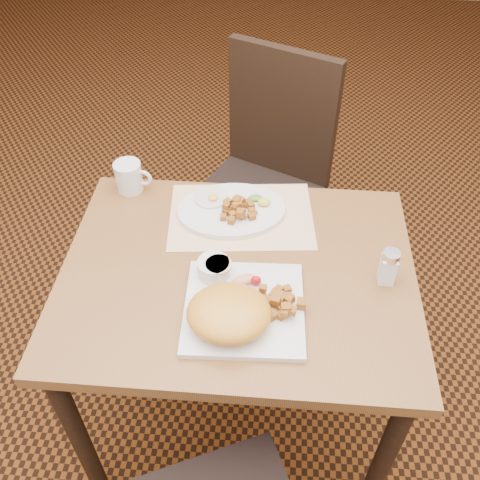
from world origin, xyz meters
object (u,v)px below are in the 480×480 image
at_px(chair_far, 266,170).
at_px(salt_shaker, 388,267).
at_px(table, 238,298).
at_px(coffee_mug, 130,177).
at_px(plate_oval, 231,210).
at_px(plate_square, 244,308).

relative_size(chair_far, salt_shaker, 9.70).
xyz_separation_m(table, coffee_mug, (-0.34, 0.30, 0.15)).
relative_size(table, chair_far, 0.93).
relative_size(table, salt_shaker, 9.00).
bearing_deg(plate_oval, plate_square, -79.82).
relative_size(plate_oval, salt_shaker, 3.05).
distance_m(table, plate_oval, 0.25).
height_order(plate_square, coffee_mug, coffee_mug).
distance_m(plate_square, salt_shaker, 0.37).
bearing_deg(coffee_mug, plate_square, -49.31).
bearing_deg(table, plate_oval, 99.38).
height_order(plate_oval, coffee_mug, coffee_mug).
xyz_separation_m(plate_square, plate_oval, (-0.06, 0.34, 0.00)).
bearing_deg(table, chair_far, 86.31).
bearing_deg(chair_far, plate_square, 113.36).
bearing_deg(plate_oval, table, -80.62).
relative_size(table, plate_oval, 2.96).
height_order(table, plate_oval, plate_oval).
relative_size(chair_far, plate_oval, 3.19).
distance_m(table, salt_shaker, 0.40).
xyz_separation_m(chair_far, coffee_mug, (-0.39, -0.40, 0.26)).
bearing_deg(salt_shaker, plate_oval, 151.19).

